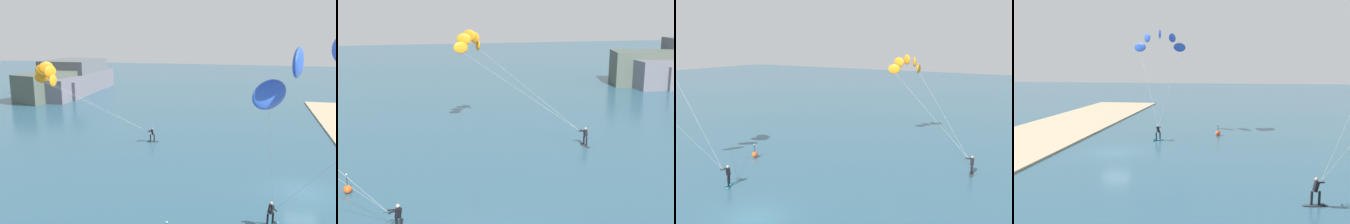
# 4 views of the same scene
# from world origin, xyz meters

# --- Properties ---
(ground_plane) EXTENTS (240.00, 240.00, 0.00)m
(ground_plane) POSITION_xyz_m (0.00, 0.00, 0.00)
(ground_plane) COLOR #2D566B
(kitesurfer_nearshore) EXTENTS (10.28, 6.64, 12.29)m
(kitesurfer_nearshore) POSITION_xyz_m (-13.61, 1.32, 10.57)
(kitesurfer_nearshore) COLOR #23ADD1
(kitesurfer_nearshore) RESTS_ON ground
(marker_buoy) EXTENTS (0.56, 0.56, 1.38)m
(marker_buoy) POSITION_xyz_m (-9.07, 8.90, 0.30)
(marker_buoy) COLOR #EA5119
(marker_buoy) RESTS_ON ground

